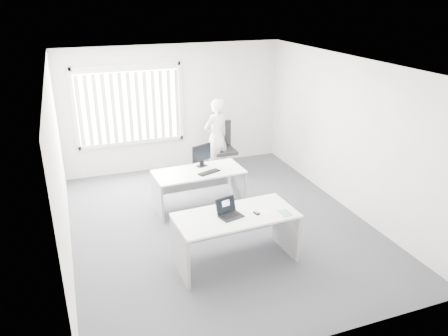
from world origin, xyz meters
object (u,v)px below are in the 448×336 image
object	(u,v)px
desk_far	(199,181)
person	(216,137)
desk_near	(236,228)
office_chair	(223,156)
laptop	(231,209)
monitor	(202,155)

from	to	relation	value
desk_far	person	distance (m)	1.79
desk_near	office_chair	size ratio (longest dim) A/B	1.59
office_chair	laptop	xyz separation A→B (m)	(-1.17, -3.53, 0.58)
desk_far	laptop	world-z (taller)	laptop
laptop	monitor	xyz separation A→B (m)	(0.24, 2.18, 0.03)
desk_far	office_chair	distance (m)	1.90
desk_far	office_chair	bearing A→B (deg)	53.35
desk_near	office_chair	distance (m)	3.66
office_chair	monitor	bearing A→B (deg)	-124.35
desk_near	laptop	xyz separation A→B (m)	(-0.09, -0.05, 0.35)
monitor	desk_far	bearing A→B (deg)	-142.25
desk_near	laptop	distance (m)	0.37
office_chair	person	world-z (taller)	person
desk_far	person	world-z (taller)	person
office_chair	monitor	world-z (taller)	monitor
desk_far	laptop	xyz separation A→B (m)	(-0.11, -1.96, 0.40)
desk_far	monitor	bearing A→B (deg)	56.71
office_chair	person	bearing A→B (deg)	-165.17
desk_near	person	distance (m)	3.56
person	laptop	size ratio (longest dim) A/B	5.25
office_chair	person	xyz separation A→B (m)	(-0.18, -0.05, 0.50)
person	monitor	size ratio (longest dim) A/B	3.98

